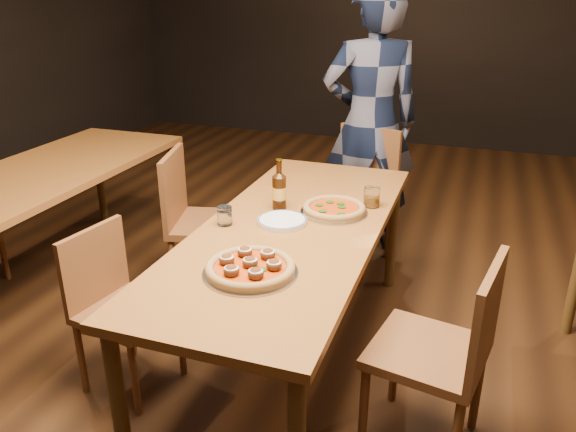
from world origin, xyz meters
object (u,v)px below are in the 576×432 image
(table_main, at_px, (292,240))
(beer_bottle, at_px, (279,192))
(table_left, at_px, (44,181))
(diner, at_px, (370,123))
(water_glass, at_px, (225,216))
(amber_glass, at_px, (372,197))
(chair_main_e, at_px, (428,350))
(plate_stack, at_px, (282,221))
(chair_end, at_px, (353,197))
(chair_main_sw, at_px, (210,223))
(chair_main_nw, at_px, (127,310))
(pizza_margherita, at_px, (334,209))
(pizza_meatball, at_px, (250,267))

(table_main, bearing_deg, beer_bottle, 124.49)
(table_left, relative_size, diner, 1.09)
(beer_bottle, height_order, water_glass, beer_bottle)
(table_main, relative_size, amber_glass, 19.74)
(chair_main_e, distance_m, beer_bottle, 1.05)
(table_left, height_order, plate_stack, plate_stack)
(amber_glass, bearing_deg, chair_end, 108.32)
(chair_main_e, xyz_separation_m, plate_stack, (-0.74, 0.36, 0.31))
(chair_main_sw, bearing_deg, amber_glass, -111.85)
(beer_bottle, relative_size, water_glass, 2.87)
(table_main, xyz_separation_m, amber_glass, (0.30, 0.37, 0.12))
(chair_end, bearing_deg, plate_stack, -78.26)
(water_glass, distance_m, amber_glass, 0.75)
(chair_main_nw, distance_m, chair_main_e, 1.34)
(chair_main_nw, height_order, diner, diner)
(chair_main_sw, relative_size, plate_stack, 4.06)
(chair_main_nw, height_order, water_glass, water_glass)
(pizza_margherita, bearing_deg, diner, 93.70)
(chair_main_sw, xyz_separation_m, amber_glass, (0.99, -0.13, 0.33))
(chair_main_e, distance_m, pizza_meatball, 0.77)
(table_main, bearing_deg, chair_main_sw, 144.23)
(table_main, bearing_deg, chair_main_nw, -147.50)
(chair_main_nw, relative_size, chair_end, 0.85)
(table_left, distance_m, chair_main_e, 2.48)
(table_left, bearing_deg, diner, 33.36)
(chair_main_nw, distance_m, pizza_margherita, 1.09)
(chair_main_nw, relative_size, chair_main_sw, 0.86)
(chair_end, bearing_deg, amber_glass, -56.06)
(table_left, bearing_deg, amber_glass, 2.01)
(table_main, height_order, pizza_meatball, pizza_meatball)
(table_main, height_order, table_left, same)
(beer_bottle, height_order, amber_glass, beer_bottle)
(chair_main_sw, relative_size, beer_bottle, 3.75)
(table_left, height_order, diner, diner)
(table_left, distance_m, chair_main_nw, 1.30)
(chair_main_e, relative_size, pizza_meatball, 2.44)
(plate_stack, xyz_separation_m, water_glass, (-0.25, -0.10, 0.03))
(table_main, xyz_separation_m, diner, (0.06, 1.46, 0.24))
(chair_main_sw, bearing_deg, table_left, 86.34)
(plate_stack, distance_m, amber_glass, 0.50)
(beer_bottle, bearing_deg, chair_main_nw, -130.97)
(water_glass, bearing_deg, chair_main_sw, 123.77)
(table_main, bearing_deg, pizza_meatball, -90.28)
(beer_bottle, distance_m, diner, 1.29)
(plate_stack, bearing_deg, pizza_meatball, -84.32)
(table_main, bearing_deg, table_left, 169.99)
(chair_main_e, bearing_deg, chair_main_nw, -76.47)
(chair_main_e, bearing_deg, pizza_meatball, -67.81)
(table_main, distance_m, amber_glass, 0.49)
(pizza_margherita, relative_size, diner, 0.18)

